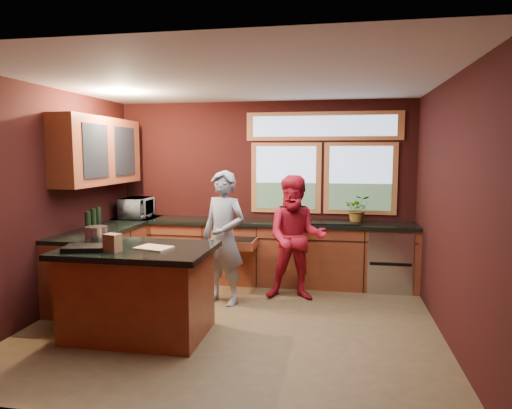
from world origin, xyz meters
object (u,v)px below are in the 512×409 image
(person_grey, at_px, (224,238))
(cutting_board, at_px, (154,248))
(island, at_px, (139,291))
(person_red, at_px, (296,238))
(stock_pot, at_px, (96,235))

(person_grey, distance_m, cutting_board, 1.29)
(island, bearing_deg, person_red, 44.14)
(person_grey, height_order, stock_pot, person_grey)
(island, distance_m, stock_pot, 0.80)
(person_grey, relative_size, person_red, 1.04)
(stock_pot, bearing_deg, cutting_board, -14.93)
(person_grey, bearing_deg, stock_pot, -117.81)
(stock_pot, bearing_deg, island, -15.26)
(person_red, height_order, stock_pot, person_red)
(island, xyz_separation_m, person_grey, (0.63, 1.16, 0.37))
(cutting_board, bearing_deg, stock_pot, 165.07)
(cutting_board, bearing_deg, island, 165.96)
(person_red, xyz_separation_m, cutting_board, (-1.32, -1.53, 0.14))
(island, bearing_deg, person_grey, 61.45)
(island, height_order, stock_pot, stock_pot)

